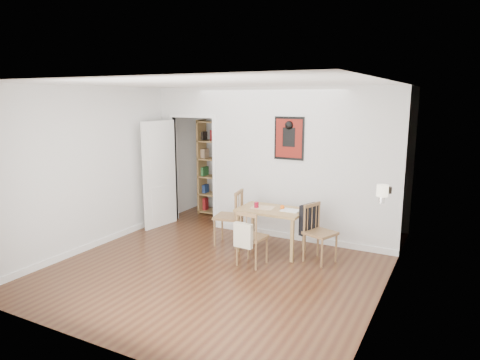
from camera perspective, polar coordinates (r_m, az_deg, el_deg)
The scene contains 15 objects.
ground at distance 6.59m, azimuth -1.38°, elevation -10.60°, with size 5.20×5.20×0.00m, color #4E2F19.
room_shell at distance 7.38m, azimuth 4.34°, elevation 2.17°, with size 5.20×5.20×5.20m.
dining_table at distance 6.77m, azimuth 4.22°, elevation -4.55°, with size 1.03×0.65×0.70m.
chair_left at distance 7.11m, azimuth -1.54°, elevation -4.99°, with size 0.54×0.54×0.93m.
chair_right at distance 6.49m, azimuth 10.53°, elevation -6.89°, with size 0.61×0.56×0.88m.
chair_front at distance 6.28m, azimuth 1.55°, elevation -7.67°, with size 0.44×0.49×0.82m.
bookshelf at distance 8.86m, azimuth -2.97°, elevation 1.53°, with size 0.83×0.33×1.97m.
fireplace at distance 5.94m, azimuth 18.50°, elevation -7.32°, with size 0.45×1.25×1.16m.
red_glass at distance 6.79m, azimuth 2.20°, elevation -3.34°, with size 0.07×0.07×0.09m, color maroon.
orange_fruit at distance 6.72m, azimuth 5.67°, elevation -3.63°, with size 0.07×0.07×0.07m, color #FD620D.
placemat at distance 6.82m, azimuth 3.06°, elevation -3.68°, with size 0.36×0.27×0.00m, color beige.
notebook at distance 6.66m, azimuth 6.73°, elevation -4.05°, with size 0.28×0.20×0.01m, color white.
mantel_lamp at distance 5.46m, azimuth 18.45°, elevation -1.49°, with size 0.14×0.14×0.22m.
ceramic_jar_a at distance 5.87m, azimuth 18.77°, elevation -1.49°, with size 0.09×0.09×0.11m, color black.
ceramic_jar_b at distance 6.05m, azimuth 19.27°, elevation -1.28°, with size 0.07×0.07×0.09m, color black.
Camera 1 is at (2.99, -5.35, 2.42)m, focal length 32.00 mm.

